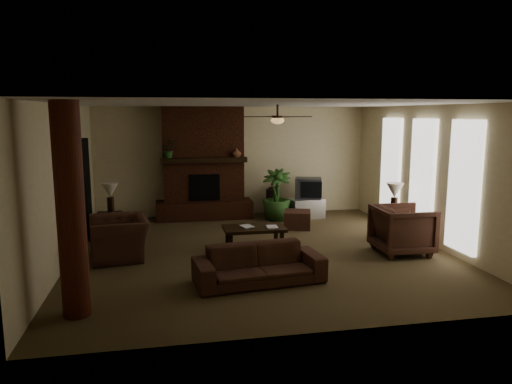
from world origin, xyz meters
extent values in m
plane|color=brown|center=(0.00, 0.00, 0.00)|extent=(7.00, 7.00, 0.00)
plane|color=silver|center=(0.00, 0.00, 2.80)|extent=(7.00, 7.00, 0.00)
plane|color=beige|center=(0.00, 3.50, 1.40)|extent=(7.00, 0.00, 7.00)
plane|color=beige|center=(0.00, -3.50, 1.40)|extent=(7.00, 0.00, 7.00)
plane|color=beige|center=(-3.50, 0.00, 1.40)|extent=(0.00, 7.00, 7.00)
plane|color=beige|center=(3.50, 0.00, 1.40)|extent=(0.00, 7.00, 7.00)
cube|color=#502615|center=(-0.80, 3.25, 1.40)|extent=(2.00, 0.50, 2.80)
cube|color=#502615|center=(-0.80, 3.15, 0.23)|extent=(2.40, 0.70, 0.45)
cube|color=black|center=(-0.80, 2.99, 0.82)|extent=(0.75, 0.04, 0.65)
cube|color=black|center=(-0.80, 2.97, 1.50)|extent=(2.10, 0.28, 0.12)
cube|color=white|center=(3.45, 1.60, 1.35)|extent=(0.08, 0.85, 2.35)
cube|color=white|center=(3.45, 0.20, 1.35)|extent=(0.08, 0.85, 2.35)
cube|color=white|center=(3.45, -1.20, 1.35)|extent=(0.08, 0.85, 2.35)
cylinder|color=#582316|center=(-2.95, -2.40, 1.40)|extent=(0.36, 0.36, 2.80)
cube|color=black|center=(-3.44, 1.80, 1.05)|extent=(0.10, 1.00, 2.10)
cylinder|color=black|center=(0.40, 0.30, 2.68)|extent=(0.04, 0.04, 0.24)
cylinder|color=black|center=(0.40, 0.30, 2.56)|extent=(0.20, 0.20, 0.06)
ellipsoid|color=#F2BF72|center=(0.40, 0.30, 2.50)|extent=(0.26, 0.26, 0.14)
cube|color=black|center=(0.80, 0.30, 2.57)|extent=(0.55, 0.12, 0.01)
cube|color=black|center=(0.00, 0.30, 2.57)|extent=(0.55, 0.12, 0.01)
cube|color=black|center=(0.40, 0.70, 2.57)|extent=(0.12, 0.55, 0.01)
cube|color=black|center=(0.40, -0.10, 2.57)|extent=(0.12, 0.55, 0.01)
imported|color=#482B1F|center=(-0.35, -1.65, 0.39)|extent=(2.07, 0.82, 0.79)
imported|color=#482B1F|center=(-2.61, 0.11, 0.50)|extent=(0.92, 1.26, 1.01)
imported|color=#482B1F|center=(2.63, -0.62, 0.50)|extent=(0.94, 1.00, 1.01)
cube|color=black|center=(-0.07, 0.26, 0.40)|extent=(1.20, 0.70, 0.06)
cube|color=black|center=(-0.57, 0.01, 0.18)|extent=(0.07, 0.07, 0.37)
cube|color=black|center=(0.43, 0.01, 0.18)|extent=(0.07, 0.07, 0.37)
cube|color=black|center=(-0.57, 0.51, 0.18)|extent=(0.07, 0.07, 0.37)
cube|color=black|center=(0.43, 0.51, 0.18)|extent=(0.07, 0.07, 0.37)
cube|color=#482B1F|center=(1.23, 1.71, 0.20)|extent=(0.75, 0.75, 0.40)
cube|color=silver|center=(1.75, 2.72, 0.25)|extent=(0.92, 0.63, 0.50)
cube|color=#353537|center=(1.80, 2.75, 0.76)|extent=(0.77, 0.67, 0.52)
cube|color=black|center=(1.80, 2.48, 0.76)|extent=(0.51, 0.18, 0.40)
cylinder|color=black|center=(0.97, 3.15, 0.35)|extent=(0.34, 0.34, 0.70)
sphere|color=black|center=(0.97, 3.15, 0.60)|extent=(0.34, 0.34, 0.34)
imported|color=#305823|center=(0.95, 2.63, 0.36)|extent=(1.02, 1.41, 0.71)
cube|color=black|center=(-2.95, 1.55, 0.28)|extent=(0.50, 0.50, 0.55)
cylinder|color=black|center=(-2.89, 1.50, 0.73)|extent=(0.16, 0.16, 0.35)
cone|color=#ECE2C8|center=(-2.89, 1.50, 1.05)|extent=(0.42, 0.42, 0.30)
cube|color=black|center=(2.94, 0.31, 0.28)|extent=(0.52, 0.52, 0.55)
cylinder|color=black|center=(2.94, 0.37, 0.73)|extent=(0.16, 0.16, 0.35)
cone|color=#ECE2C8|center=(2.94, 0.37, 1.05)|extent=(0.42, 0.42, 0.30)
imported|color=#305823|center=(-1.65, 3.00, 1.72)|extent=(0.44, 0.48, 0.33)
imported|color=brown|center=(0.00, 2.93, 1.67)|extent=(0.25, 0.26, 0.22)
imported|color=#999999|center=(-0.31, 0.23, 0.57)|extent=(0.21, 0.09, 0.29)
imported|color=#999999|center=(0.16, 0.15, 0.58)|extent=(0.21, 0.04, 0.29)
camera|label=1|loc=(-1.75, -8.67, 2.64)|focal=33.34mm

